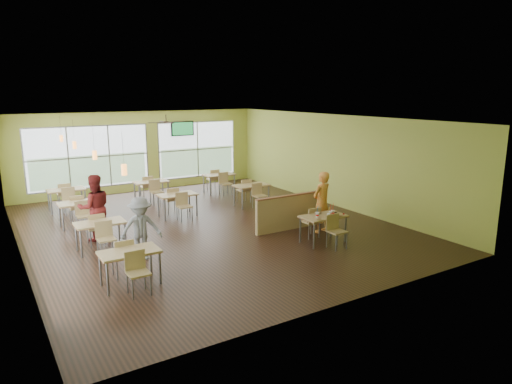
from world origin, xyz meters
TOP-DOWN VIEW (x-y plane):
  - room at (0.00, 0.00)m, footprint 12.00×12.04m
  - window_bays at (-2.65, 3.08)m, footprint 9.24×10.24m
  - main_table at (2.00, -3.00)m, footprint 1.22×1.52m
  - half_wall_divider at (2.00, -1.55)m, footprint 2.40×0.14m
  - dining_tables at (-1.05, 1.71)m, footprint 6.92×8.72m
  - pendant_lights at (-3.20, 0.68)m, footprint 0.11×7.31m
  - ceiling_fan at (-0.00, 3.00)m, footprint 1.25×1.25m
  - tv_backwall at (1.80, 5.90)m, footprint 1.00×0.07m
  - man_plaid at (2.57, -2.24)m, footprint 0.72×0.54m
  - patron_maroon at (-3.10, 0.44)m, footprint 0.92×0.73m
  - patron_grey at (-2.52, -1.66)m, footprint 1.07×0.70m
  - cup_blue at (1.74, -3.06)m, footprint 0.10×0.10m
  - cup_yellow at (1.97, -3.25)m, footprint 0.09×0.09m
  - cup_red_near at (2.11, -3.14)m, footprint 0.10×0.10m
  - cup_red_far at (2.23, -3.10)m, footprint 0.10×0.10m
  - food_basket at (2.38, -2.94)m, footprint 0.26×0.26m
  - ketchup_cup at (2.54, -3.19)m, footprint 0.05×0.05m
  - wrapper_left at (1.63, -3.25)m, footprint 0.17×0.16m
  - wrapper_mid at (1.99, -2.78)m, footprint 0.24×0.23m
  - wrapper_right at (2.31, -3.30)m, footprint 0.16×0.15m

SIDE VIEW (x-z plane):
  - half_wall_divider at x=2.00m, z-range 0.00..1.04m
  - dining_tables at x=-1.05m, z-range 0.20..1.07m
  - main_table at x=2.00m, z-range 0.20..1.07m
  - ketchup_cup at x=2.54m, z-range 0.75..0.77m
  - wrapper_right at x=2.31m, z-range 0.75..0.79m
  - wrapper_left at x=1.63m, z-range 0.75..0.79m
  - patron_grey at x=-2.52m, z-range 0.00..1.55m
  - wrapper_mid at x=1.99m, z-range 0.75..0.80m
  - food_basket at x=2.38m, z-range 0.75..0.81m
  - cup_yellow at x=1.97m, z-range 0.66..0.97m
  - cup_blue at x=1.74m, z-range 0.65..0.99m
  - cup_red_far at x=2.23m, z-range 0.65..1.00m
  - cup_red_near at x=2.11m, z-range 0.64..1.00m
  - man_plaid at x=2.57m, z-range 0.00..1.77m
  - patron_maroon at x=-3.10m, z-range 0.00..1.81m
  - window_bays at x=-2.65m, z-range 0.29..2.66m
  - room at x=0.00m, z-range 0.00..3.20m
  - tv_backwall at x=1.80m, z-range 2.15..2.75m
  - pendant_lights at x=-3.20m, z-range 2.02..2.88m
  - ceiling_fan at x=0.00m, z-range 2.80..3.09m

